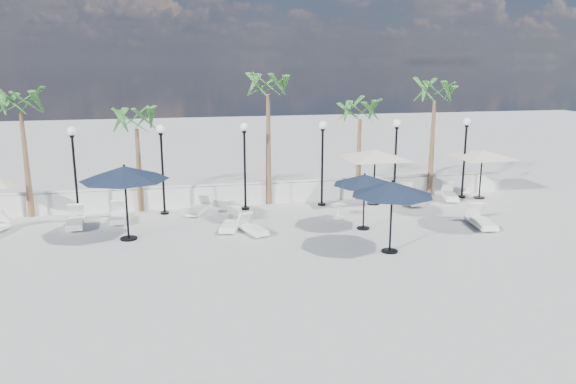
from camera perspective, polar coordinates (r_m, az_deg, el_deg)
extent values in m
plane|color=#AFB0AA|center=(18.79, -1.51, -6.74)|extent=(100.00, 100.00, 0.00)
cube|color=silver|center=(25.77, -4.66, -0.25)|extent=(26.00, 0.30, 0.90)
cube|color=silver|center=(25.66, -4.69, 0.88)|extent=(26.00, 0.12, 0.08)
cylinder|color=black|center=(24.96, -20.47, -2.44)|extent=(0.36, 0.36, 0.10)
cylinder|color=black|center=(24.59, -20.78, 1.38)|extent=(0.10, 0.10, 3.50)
cylinder|color=black|center=(24.33, -21.10, 5.31)|extent=(0.18, 0.18, 0.10)
sphere|color=white|center=(24.30, -21.14, 5.80)|extent=(0.36, 0.36, 0.36)
cylinder|color=black|center=(24.69, -12.41, -2.07)|extent=(0.36, 0.36, 0.10)
cylinder|color=black|center=(24.31, -12.60, 1.80)|extent=(0.10, 0.10, 3.50)
cylinder|color=black|center=(24.04, -12.80, 5.77)|extent=(0.18, 0.18, 0.10)
sphere|color=white|center=(24.02, -12.83, 6.27)|extent=(0.36, 0.36, 0.36)
cylinder|color=black|center=(24.90, -4.33, -1.67)|extent=(0.36, 0.36, 0.10)
cylinder|color=black|center=(24.53, -4.40, 2.18)|extent=(0.10, 0.10, 3.50)
cylinder|color=black|center=(24.27, -4.47, 6.12)|extent=(0.18, 0.18, 0.10)
sphere|color=white|center=(24.24, -4.48, 6.61)|extent=(0.36, 0.36, 0.36)
cylinder|color=black|center=(25.60, 3.44, -1.24)|extent=(0.36, 0.36, 0.10)
cylinder|color=black|center=(25.24, 3.50, 2.50)|extent=(0.10, 0.10, 3.50)
cylinder|color=black|center=(24.99, 3.55, 6.34)|extent=(0.18, 0.18, 0.10)
sphere|color=white|center=(24.96, 3.56, 6.81)|extent=(0.36, 0.36, 0.36)
cylinder|color=black|center=(26.75, 10.68, -0.83)|extent=(0.36, 0.36, 0.10)
cylinder|color=black|center=(26.40, 10.83, 2.76)|extent=(0.10, 0.10, 3.50)
cylinder|color=black|center=(26.16, 10.99, 6.42)|extent=(0.18, 0.18, 0.10)
sphere|color=white|center=(26.13, 11.01, 6.88)|extent=(0.36, 0.36, 0.36)
cylinder|color=black|center=(28.28, 17.23, -0.44)|extent=(0.36, 0.36, 0.10)
cylinder|color=black|center=(27.95, 17.46, 2.95)|extent=(0.10, 0.10, 3.50)
cylinder|color=black|center=(27.72, 17.70, 6.41)|extent=(0.18, 0.18, 0.10)
sphere|color=white|center=(27.70, 17.73, 6.84)|extent=(0.36, 0.36, 0.36)
cone|color=brown|center=(25.65, -25.03, 2.48)|extent=(0.28, 0.28, 4.40)
cone|color=brown|center=(25.11, -14.89, 2.14)|extent=(0.28, 0.28, 3.60)
cone|color=brown|center=(25.37, -2.00, 4.29)|extent=(0.28, 0.28, 5.00)
cone|color=brown|center=(26.57, 7.19, 3.28)|extent=(0.28, 0.28, 3.80)
cone|color=brown|center=(27.95, 14.41, 4.29)|extent=(0.28, 0.28, 4.60)
cube|color=white|center=(23.72, -20.78, -3.00)|extent=(0.76, 1.90, 0.10)
cube|color=white|center=(23.45, -20.84, -2.90)|extent=(0.68, 1.30, 0.10)
cube|color=white|center=(24.35, -20.74, -1.69)|extent=(0.61, 0.48, 0.58)
cube|color=white|center=(23.98, -16.88, -2.56)|extent=(0.67, 1.77, 0.09)
cube|color=white|center=(23.72, -16.91, -2.47)|extent=(0.60, 1.20, 0.09)
cube|color=white|center=(24.57, -16.90, -1.35)|extent=(0.57, 0.44, 0.54)
cube|color=white|center=(24.40, -9.04, -1.89)|extent=(1.20, 1.75, 0.09)
cube|color=white|center=(24.18, -9.24, -1.80)|extent=(0.95, 1.24, 0.09)
cube|color=white|center=(24.93, -8.50, -0.77)|extent=(0.64, 0.58, 0.52)
cube|color=white|center=(22.00, -5.79, -3.42)|extent=(1.13, 1.92, 0.10)
cube|color=white|center=(21.74, -5.92, -3.33)|extent=(0.92, 1.34, 0.10)
cube|color=white|center=(22.60, -5.46, -2.01)|extent=(0.67, 0.58, 0.57)
cube|color=white|center=(21.42, -3.58, -3.88)|extent=(1.06, 1.71, 0.09)
cube|color=white|center=(21.21, -3.30, -3.78)|extent=(0.85, 1.20, 0.09)
cube|color=white|center=(21.89, -4.41, -2.64)|extent=(0.61, 0.53, 0.51)
cube|color=white|center=(23.48, 19.00, -3.00)|extent=(0.94, 2.02, 0.11)
cube|color=white|center=(23.22, 19.27, -2.90)|extent=(0.80, 1.39, 0.11)
cube|color=white|center=(24.09, 18.37, -1.60)|extent=(0.67, 0.55, 0.61)
cube|color=white|center=(26.48, 12.34, -0.80)|extent=(0.82, 2.03, 0.11)
cube|color=white|center=(26.21, 12.56, -0.69)|extent=(0.72, 1.39, 0.11)
cube|color=white|center=(27.13, 11.80, 0.42)|extent=(0.66, 0.52, 0.62)
cube|color=white|center=(27.63, 16.12, -0.48)|extent=(1.13, 1.87, 0.10)
cube|color=white|center=(27.38, 16.22, -0.38)|extent=(0.91, 1.31, 0.10)
cube|color=white|center=(28.24, 15.93, 0.56)|extent=(0.66, 0.57, 0.55)
cylinder|color=white|center=(24.55, -5.81, -2.00)|extent=(0.36, 0.36, 0.03)
cylinder|color=white|center=(24.49, -5.82, -1.55)|extent=(0.05, 0.05, 0.43)
cylinder|color=white|center=(24.44, -5.83, -1.04)|extent=(0.46, 0.46, 0.03)
cylinder|color=white|center=(23.61, 5.15, -2.59)|extent=(0.46, 0.46, 0.03)
cylinder|color=white|center=(23.54, 5.16, -1.99)|extent=(0.07, 0.07, 0.55)
cylinder|color=white|center=(23.47, 5.18, -1.31)|extent=(0.59, 0.59, 0.03)
cylinder|color=black|center=(21.52, -15.87, -4.56)|extent=(0.61, 0.61, 0.07)
cylinder|color=black|center=(21.17, -16.09, -1.18)|extent=(0.08, 0.08, 2.69)
cone|color=black|center=(20.93, -16.29, 1.86)|extent=(3.18, 3.18, 0.49)
sphere|color=black|center=(20.88, -16.33, 2.60)|extent=(0.09, 0.09, 0.09)
cylinder|color=black|center=(22.18, 7.64, -3.66)|extent=(0.50, 0.50, 0.05)
cylinder|color=black|center=(21.90, 7.72, -1.06)|extent=(0.06, 0.06, 2.13)
cone|color=black|center=(21.70, 7.80, 1.25)|extent=(2.48, 2.48, 0.40)
sphere|color=black|center=(21.66, 7.81, 1.83)|extent=(0.07, 0.07, 0.07)
cylinder|color=black|center=(19.69, 10.28, -5.92)|extent=(0.56, 0.56, 0.06)
cylinder|color=black|center=(19.34, 10.42, -2.62)|extent=(0.07, 0.07, 2.42)
cone|color=black|center=(19.09, 10.55, 0.35)|extent=(2.82, 2.82, 0.45)
sphere|color=black|center=(19.04, 10.58, 1.09)|extent=(0.08, 0.08, 0.08)
cylinder|color=black|center=(28.41, 18.83, -0.54)|extent=(0.52, 0.52, 0.06)
cylinder|color=black|center=(28.18, 19.00, 1.68)|extent=(0.07, 0.07, 2.31)
pyramid|color=beige|center=(27.99, 19.18, 4.05)|extent=(5.10, 5.10, 0.35)
cylinder|color=black|center=(26.07, 8.67, -1.15)|extent=(0.58, 0.58, 0.07)
cylinder|color=black|center=(25.80, 8.76, 1.46)|extent=(0.08, 0.08, 2.49)
pyramid|color=beige|center=(25.58, 8.86, 4.25)|extent=(5.41, 5.41, 0.39)
cylinder|color=black|center=(25.30, -27.24, -2.93)|extent=(0.53, 0.53, 0.06)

